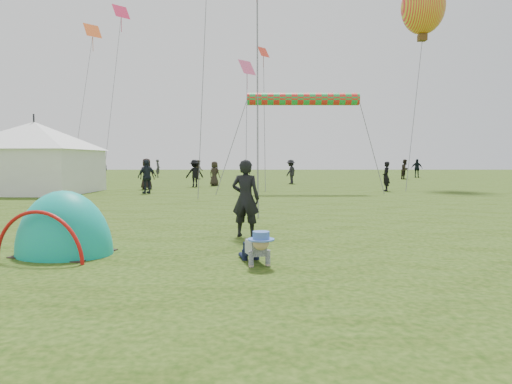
{
  "coord_description": "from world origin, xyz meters",
  "views": [
    {
      "loc": [
        0.95,
        -6.73,
        1.7
      ],
      "look_at": [
        1.01,
        3.06,
        1.0
      ],
      "focal_mm": 32.0,
      "sensor_mm": 36.0,
      "label": 1
    }
  ],
  "objects_px": {
    "event_marquee": "(35,155)",
    "popup_tent": "(65,254)",
    "balloon_kite": "(423,10)",
    "crawling_toddler": "(257,247)",
    "standing_adult": "(246,198)"
  },
  "relations": [
    {
      "from": "event_marquee",
      "to": "balloon_kite",
      "type": "xyz_separation_m",
      "value": [
        21.69,
        6.05,
        9.11
      ]
    },
    {
      "from": "crawling_toddler",
      "to": "standing_adult",
      "type": "xyz_separation_m",
      "value": [
        -0.23,
        2.67,
        0.56
      ]
    },
    {
      "from": "crawling_toddler",
      "to": "standing_adult",
      "type": "relative_size",
      "value": 0.45
    },
    {
      "from": "standing_adult",
      "to": "balloon_kite",
      "type": "distance_m",
      "value": 24.32
    },
    {
      "from": "standing_adult",
      "to": "event_marquee",
      "type": "bearing_deg",
      "value": -35.57
    },
    {
      "from": "popup_tent",
      "to": "balloon_kite",
      "type": "height_order",
      "value": "balloon_kite"
    },
    {
      "from": "standing_adult",
      "to": "event_marquee",
      "type": "height_order",
      "value": "event_marquee"
    },
    {
      "from": "popup_tent",
      "to": "balloon_kite",
      "type": "bearing_deg",
      "value": 71.5
    },
    {
      "from": "popup_tent",
      "to": "event_marquee",
      "type": "relative_size",
      "value": 0.41
    },
    {
      "from": "standing_adult",
      "to": "balloon_kite",
      "type": "height_order",
      "value": "balloon_kite"
    },
    {
      "from": "popup_tent",
      "to": "standing_adult",
      "type": "relative_size",
      "value": 1.35
    },
    {
      "from": "crawling_toddler",
      "to": "popup_tent",
      "type": "height_order",
      "value": "popup_tent"
    },
    {
      "from": "popup_tent",
      "to": "event_marquee",
      "type": "distance_m",
      "value": 16.96
    },
    {
      "from": "event_marquee",
      "to": "crawling_toddler",
      "type": "bearing_deg",
      "value": -51.88
    },
    {
      "from": "event_marquee",
      "to": "popup_tent",
      "type": "bearing_deg",
      "value": -59.91
    }
  ]
}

